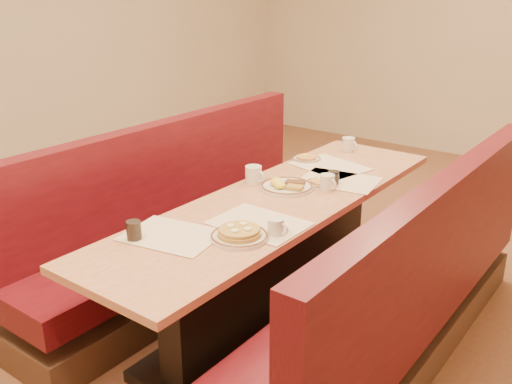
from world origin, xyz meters
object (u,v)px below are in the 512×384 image
Objects in this scene: booth_left at (185,230)px; soda_tumbler_mid at (333,178)px; coffee_mug_d at (349,144)px; booth_right at (399,303)px; eggs_plate at (286,186)px; soda_tumbler_near at (134,231)px; diner_table at (278,260)px; coffee_mug_a at (276,227)px; coffee_mug_b at (254,175)px; coffee_mug_c at (328,182)px; pancake_plate at (239,234)px.

booth_left reaches higher than soda_tumbler_mid.
booth_right is at bearing -35.84° from coffee_mug_d.
booth_left is 1.03m from soda_tumbler_mid.
soda_tumbler_mid is at bearing 48.13° from eggs_plate.
soda_tumbler_near is (0.51, -0.84, 0.44)m from booth_left.
soda_tumbler_near reaches higher than diner_table.
soda_tumbler_mid is at bearing 99.95° from coffee_mug_a.
eggs_plate is at bearing 15.98° from coffee_mug_b.
coffee_mug_c is 0.83m from coffee_mug_d.
pancake_plate is 2.49× the size of coffee_mug_a.
coffee_mug_b is at bearing 92.12° from soda_tumbler_near.
pancake_plate is 0.18m from coffee_mug_a.
coffee_mug_c is at bearing 62.81° from diner_table.
soda_tumbler_mid is (-0.13, 0.76, 0.00)m from coffee_mug_a.
coffee_mug_d is at bearing 89.89° from coffee_mug_b.
diner_table is at bearing -97.18° from coffee_mug_c.
pancake_plate reaches higher than diner_table.
booth_right reaches higher than soda_tumbler_mid.
booth_left is 18.23× the size of coffee_mug_b.
soda_tumbler_mid reaches higher than diner_table.
coffee_mug_a is at bearing 49.32° from pancake_plate.
soda_tumbler_mid is (0.86, 0.36, 0.43)m from booth_left.
eggs_plate is at bearing 80.19° from soda_tumbler_near.
diner_table is 0.52m from coffee_mug_b.
coffee_mug_b reaches higher than coffee_mug_c.
booth_right is at bearing -10.57° from eggs_plate.
diner_table is 22.92× the size of coffee_mug_a.
coffee_mug_c is (-0.12, 0.68, 0.00)m from coffee_mug_a.
pancake_plate is 3.01× the size of soda_tumbler_mid.
booth_left is 1.16m from coffee_mug_a.
coffee_mug_b is (-0.52, 0.52, 0.01)m from coffee_mug_a.
diner_table is 0.68m from pancake_plate.
coffee_mug_a is 1.15× the size of soda_tumbler_near.
booth_right is 1.09m from coffee_mug_b.
diner_table is 26.45× the size of soda_tumbler_near.
diner_table is at bearing -69.24° from eggs_plate.
coffee_mug_b is (-0.21, -0.03, 0.04)m from eggs_plate.
coffee_mug_a is at bearing 41.64° from soda_tumbler_near.
booth_left reaches higher than diner_table.
soda_tumbler_mid is at bearing 69.70° from diner_table.
diner_table is at bearing 74.91° from soda_tumbler_near.
booth_left reaches higher than pancake_plate.
booth_right is 20.16× the size of coffee_mug_d.
soda_tumbler_near is at bearing -58.89° from booth_left.
coffee_mug_c is (-0.01, 0.81, 0.03)m from pancake_plate.
soda_tumbler_mid is at bearing 149.32° from booth_right.
coffee_mug_a reaches higher than eggs_plate.
eggs_plate is 3.37× the size of soda_tumbler_mid.
coffee_mug_c is (0.40, 0.16, -0.01)m from coffee_mug_b.
coffee_mug_d is at bearing 130.11° from coffee_mug_c.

